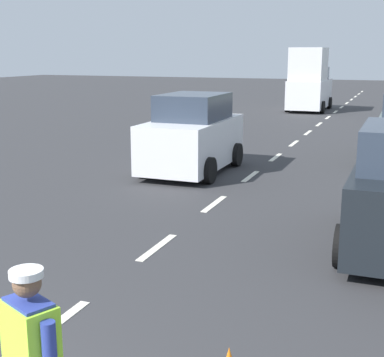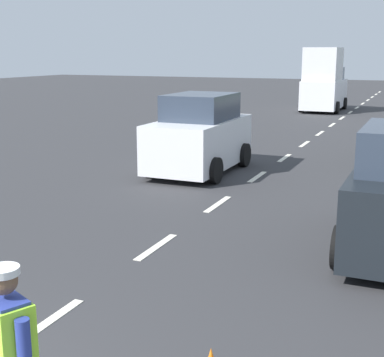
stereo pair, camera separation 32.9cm
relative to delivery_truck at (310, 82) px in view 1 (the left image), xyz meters
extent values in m
plane|color=#333335|center=(1.56, -8.86, -1.61)|extent=(96.00, 96.00, 0.00)
cube|color=silver|center=(1.56, -27.16, -1.60)|extent=(0.14, 1.40, 0.01)
cube|color=silver|center=(1.56, -24.16, -1.60)|extent=(0.14, 1.40, 0.01)
cube|color=silver|center=(1.56, -21.16, -1.60)|extent=(0.14, 1.40, 0.01)
cube|color=silver|center=(1.56, -18.16, -1.60)|extent=(0.14, 1.40, 0.01)
cube|color=silver|center=(1.56, -15.16, -1.60)|extent=(0.14, 1.40, 0.01)
cube|color=silver|center=(1.56, -12.16, -1.60)|extent=(0.14, 1.40, 0.01)
cube|color=silver|center=(1.56, -9.16, -1.60)|extent=(0.14, 1.40, 0.01)
cube|color=silver|center=(1.56, -6.16, -1.60)|extent=(0.14, 1.40, 0.01)
cube|color=silver|center=(1.56, -3.16, -1.60)|extent=(0.14, 1.40, 0.01)
cube|color=silver|center=(1.56, -0.16, -1.60)|extent=(0.14, 1.40, 0.01)
cube|color=silver|center=(1.56, 2.84, -1.60)|extent=(0.14, 1.40, 0.01)
cube|color=silver|center=(1.56, 5.84, -1.60)|extent=(0.14, 1.40, 0.01)
cube|color=silver|center=(1.56, 8.84, -1.60)|extent=(0.14, 1.40, 0.01)
cube|color=silver|center=(1.56, 11.84, -1.60)|extent=(0.14, 1.40, 0.01)
cube|color=silver|center=(1.56, 14.84, -1.60)|extent=(0.14, 1.40, 0.01)
cube|color=silver|center=(1.56, 17.84, -1.60)|extent=(0.14, 1.40, 0.01)
cube|color=navy|center=(2.80, -29.16, -0.49)|extent=(0.46, 0.38, 0.60)
cube|color=#A5EA33|center=(2.80, -29.16, -0.47)|extent=(0.53, 0.45, 0.51)
cylinder|color=navy|center=(2.54, -29.05, -0.54)|extent=(0.11, 0.11, 0.55)
cylinder|color=navy|center=(3.05, -29.28, -0.54)|extent=(0.11, 0.11, 0.55)
sphere|color=brown|center=(2.80, -29.16, -0.05)|extent=(0.22, 0.22, 0.22)
cylinder|color=silver|center=(2.80, -29.16, 0.03)|extent=(0.26, 0.26, 0.06)
cube|color=silver|center=(0.00, 0.21, -0.65)|extent=(1.90, 4.60, 1.56)
cube|color=#2D3847|center=(0.00, 1.02, 0.48)|extent=(1.67, 1.61, 0.70)
cube|color=silver|center=(0.00, -0.59, 1.03)|extent=(1.81, 2.53, 1.80)
cylinder|color=black|center=(0.97, -1.21, -1.27)|extent=(0.22, 0.68, 0.68)
cylinder|color=black|center=(-0.97, -1.21, -1.27)|extent=(0.22, 0.68, 0.68)
cylinder|color=black|center=(0.97, 1.64, -1.27)|extent=(0.22, 0.68, 0.68)
cylinder|color=black|center=(-0.97, 1.64, -1.27)|extent=(0.22, 0.68, 0.68)
cylinder|color=black|center=(4.57, -13.09, -1.27)|extent=(0.22, 0.68, 0.68)
cylinder|color=black|center=(4.57, -15.69, -1.27)|extent=(0.22, 0.68, 0.68)
cylinder|color=black|center=(4.59, -21.54, -1.27)|extent=(0.22, 0.68, 0.68)
cylinder|color=black|center=(4.59, -23.92, -1.27)|extent=(0.22, 0.68, 0.68)
cube|color=silver|center=(-0.15, -18.12, -0.79)|extent=(1.81, 3.87, 1.28)
cube|color=#2D3847|center=(-0.15, -18.02, 0.20)|extent=(1.59, 2.13, 0.70)
cylinder|color=black|center=(0.77, -19.32, -1.27)|extent=(0.22, 0.68, 0.68)
cylinder|color=black|center=(-1.07, -19.32, -1.27)|extent=(0.22, 0.68, 0.68)
cylinder|color=black|center=(0.77, -16.92, -1.27)|extent=(0.22, 0.68, 0.68)
cylinder|color=black|center=(-1.07, -16.92, -1.27)|extent=(0.22, 0.68, 0.68)
camera|label=1|loc=(5.38, -32.36, 1.65)|focal=52.04mm
camera|label=2|loc=(5.68, -32.24, 1.65)|focal=52.04mm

